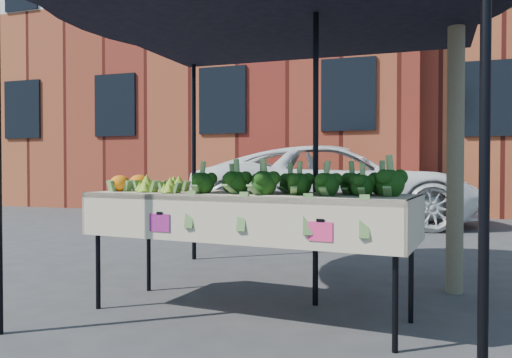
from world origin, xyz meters
name	(u,v)px	position (x,y,z in m)	size (l,w,h in m)	color
ground	(243,320)	(0.00, 0.00, 0.00)	(90.00, 90.00, 0.00)	#2E2E31
table	(247,254)	(-0.01, 0.12, 0.45)	(2.47, 1.04, 0.90)	#BAAC94
canopy	(276,133)	(0.05, 0.64, 1.37)	(3.16, 3.16, 2.74)	black
broccoli_heap	(296,178)	(0.35, 0.14, 1.02)	(1.52, 0.55, 0.23)	black
romanesco_cluster	(169,180)	(-0.68, 0.15, 0.99)	(0.41, 0.55, 0.18)	#7BA932
cauliflower_pair	(130,181)	(-1.05, 0.18, 0.98)	(0.21, 0.41, 0.16)	orange
vehicle	(337,83)	(-0.48, 6.44, 2.71)	(2.50, 1.51, 5.43)	white
street_tree	(456,53)	(1.46, 1.34, 2.08)	(2.11, 2.11, 4.15)	#1E4C14
building_left	(228,62)	(-5.00, 12.00, 4.50)	(12.00, 8.00, 9.00)	maroon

